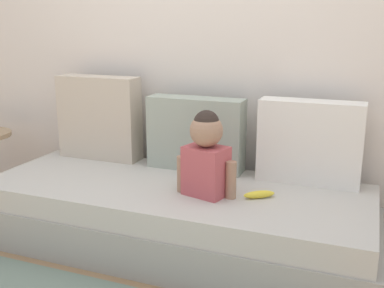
{
  "coord_description": "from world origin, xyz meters",
  "views": [
    {
      "loc": [
        0.99,
        -2.23,
        1.25
      ],
      "look_at": [
        0.11,
        0.0,
        0.62
      ],
      "focal_mm": 43.13,
      "sensor_mm": 36.0,
      "label": 1
    }
  ],
  "objects_px": {
    "throw_pillow_left": "(100,118)",
    "throw_pillow_center": "(196,134)",
    "throw_pillow_right": "(310,142)",
    "toddler": "(206,153)",
    "couch": "(175,216)",
    "banana": "(259,194)"
  },
  "relations": [
    {
      "from": "throw_pillow_left",
      "to": "couch",
      "type": "bearing_deg",
      "value": -25.9
    },
    {
      "from": "throw_pillow_center",
      "to": "banana",
      "type": "distance_m",
      "value": 0.63
    },
    {
      "from": "throw_pillow_left",
      "to": "toddler",
      "type": "height_order",
      "value": "throw_pillow_left"
    },
    {
      "from": "toddler",
      "to": "throw_pillow_right",
      "type": "bearing_deg",
      "value": 40.31
    },
    {
      "from": "couch",
      "to": "throw_pillow_left",
      "type": "relative_size",
      "value": 3.97
    },
    {
      "from": "banana",
      "to": "toddler",
      "type": "bearing_deg",
      "value": -169.36
    },
    {
      "from": "throw_pillow_center",
      "to": "banana",
      "type": "bearing_deg",
      "value": -35.59
    },
    {
      "from": "throw_pillow_left",
      "to": "toddler",
      "type": "distance_m",
      "value": 0.98
    },
    {
      "from": "throw_pillow_center",
      "to": "banana",
      "type": "height_order",
      "value": "throw_pillow_center"
    },
    {
      "from": "couch",
      "to": "banana",
      "type": "distance_m",
      "value": 0.53
    },
    {
      "from": "toddler",
      "to": "banana",
      "type": "xyz_separation_m",
      "value": [
        0.28,
        0.05,
        -0.21
      ]
    },
    {
      "from": "throw_pillow_right",
      "to": "toddler",
      "type": "bearing_deg",
      "value": -139.69
    },
    {
      "from": "couch",
      "to": "banana",
      "type": "height_order",
      "value": "banana"
    },
    {
      "from": "throw_pillow_left",
      "to": "throw_pillow_right",
      "type": "relative_size",
      "value": 0.97
    },
    {
      "from": "throw_pillow_center",
      "to": "toddler",
      "type": "bearing_deg",
      "value": -62.1
    },
    {
      "from": "couch",
      "to": "throw_pillow_right",
      "type": "relative_size",
      "value": 3.87
    },
    {
      "from": "throw_pillow_center",
      "to": "throw_pillow_right",
      "type": "bearing_deg",
      "value": 0.0
    },
    {
      "from": "throw_pillow_left",
      "to": "throw_pillow_center",
      "type": "relative_size",
      "value": 0.93
    },
    {
      "from": "throw_pillow_left",
      "to": "throw_pillow_center",
      "type": "height_order",
      "value": "throw_pillow_left"
    },
    {
      "from": "throw_pillow_right",
      "to": "toddler",
      "type": "height_order",
      "value": "throw_pillow_right"
    },
    {
      "from": "couch",
      "to": "throw_pillow_center",
      "type": "height_order",
      "value": "throw_pillow_center"
    },
    {
      "from": "couch",
      "to": "toddler",
      "type": "xyz_separation_m",
      "value": [
        0.21,
        -0.07,
        0.41
      ]
    }
  ]
}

